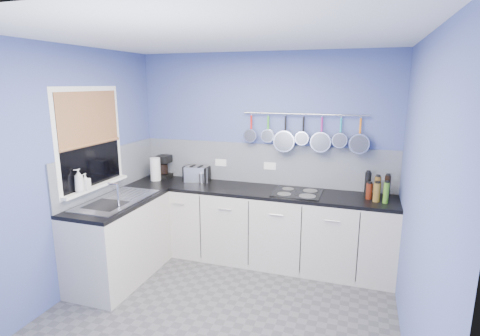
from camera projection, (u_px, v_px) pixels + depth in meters
The scene contains 43 objects.
floor at pixel (220, 314), 3.55m from camera, with size 3.20×3.00×0.02m, color #47474C.
ceiling at pixel (217, 35), 2.99m from camera, with size 3.20×3.00×0.02m, color white.
wall_back at pixel (263, 156), 4.67m from camera, with size 3.20×0.02×2.50m, color #485594.
wall_front at pixel (108, 263), 1.87m from camera, with size 3.20×0.02×2.50m, color #485594.
wall_left at pixel (69, 173), 3.76m from camera, with size 0.02×3.00×2.50m, color #485594.
wall_right at pixel (420, 205), 2.78m from camera, with size 0.02×3.00×2.50m, color #485594.
backsplash_back at pixel (262, 164), 4.67m from camera, with size 3.20×0.02×0.50m, color #9598A5.
backsplash_left at pixel (110, 170), 4.34m from camera, with size 0.02×1.80×0.50m, color #9598A5.
cabinet_run_back at pixel (255, 226), 4.56m from camera, with size 3.20×0.60×0.86m, color #BCB4A8.
worktop_back at pixel (256, 191), 4.46m from camera, with size 3.20×0.60×0.04m, color black.
cabinet_run_left at pixel (120, 241), 4.13m from camera, with size 0.60×1.20×0.86m, color #BCB4A8.
worktop_left at pixel (117, 202), 4.03m from camera, with size 0.60×1.20×0.04m, color black.
window_frame at pixel (90, 139), 3.97m from camera, with size 0.01×1.00×1.10m, color white.
window_glass at pixel (90, 139), 3.96m from camera, with size 0.01×0.90×1.00m, color black.
bamboo_blind at pixel (89, 118), 3.91m from camera, with size 0.01×0.90×0.55m, color #A76639.
window_sill at pixel (96, 186), 4.07m from camera, with size 0.10×0.98×0.03m, color white.
sink_unit at pixel (117, 200), 4.02m from camera, with size 0.50×0.95×0.01m, color silver.
mixer_tap at pixel (118, 195), 3.78m from camera, with size 0.12×0.08×0.26m, color silver, non-canonical shape.
socket_left at pixel (221, 163), 4.83m from camera, with size 0.15×0.01×0.09m, color white.
socket_right at pixel (270, 166), 4.63m from camera, with size 0.15×0.01×0.09m, color white.
pot_rail at pixel (304, 114), 4.34m from camera, with size 0.02×0.02×1.45m, color silver.
soap_bottle_a at pixel (79, 180), 3.79m from camera, with size 0.09×0.09×0.24m, color white.
soap_bottle_b at pixel (85, 182), 3.88m from camera, with size 0.08×0.08×0.17m, color white.
paper_towel at pixel (155, 169), 4.84m from camera, with size 0.13×0.13×0.29m, color white.
coffee_maker at pixel (164, 167), 4.94m from camera, with size 0.17×0.19×0.30m, color black, non-canonical shape.
toaster at pixel (197, 174), 4.80m from camera, with size 0.30×0.17×0.19m, color silver.
canister at pixel (202, 177), 4.75m from camera, with size 0.09×0.09×0.12m, color silver.
hob at pixel (297, 193), 4.28m from camera, with size 0.54×0.47×0.01m, color black.
pan_0 at pixel (251, 128), 4.57m from camera, with size 0.16×0.08×0.35m, color silver, non-canonical shape.
pan_1 at pixel (268, 128), 4.50m from camera, with size 0.16×0.06×0.35m, color silver, non-canonical shape.
pan_2 at pixel (285, 133), 4.45m from camera, with size 0.26×0.10×0.45m, color silver, non-canonical shape.
pan_3 at pixel (303, 129), 4.37m from camera, with size 0.16×0.12×0.35m, color silver, non-canonical shape.
pan_4 at pixel (321, 133), 4.32m from camera, with size 0.24×0.09×0.43m, color silver, non-canonical shape.
pan_5 at pixel (340, 131), 4.25m from camera, with size 0.17×0.11×0.36m, color silver, non-canonical shape.
pan_6 at pixel (360, 134), 4.19m from camera, with size 0.22×0.12×0.41m, color silver, non-canonical shape.
condiment_0 at pixel (386, 191), 4.10m from camera, with size 0.06×0.06×0.16m, color #8C5914.
condiment_1 at pixel (378, 192), 4.15m from camera, with size 0.06×0.06×0.11m, color #265919.
condiment_2 at pixel (368, 184), 4.17m from camera, with size 0.07×0.07×0.27m, color black.
condiment_3 at pixel (387, 188), 4.00m from camera, with size 0.06×0.06×0.27m, color black.
condiment_4 at pixel (377, 188), 4.04m from camera, with size 0.07×0.07×0.25m, color brown.
condiment_5 at pixel (369, 191), 4.06m from camera, with size 0.07×0.07×0.17m, color #4C190C.
condiment_6 at pixel (386, 193), 3.92m from camera, with size 0.06×0.06×0.22m, color #3F721E.
condiment_7 at pixel (377, 192), 3.97m from camera, with size 0.07×0.07×0.20m, color brown.
Camera 1 is at (1.17, -2.94, 2.13)m, focal length 28.05 mm.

